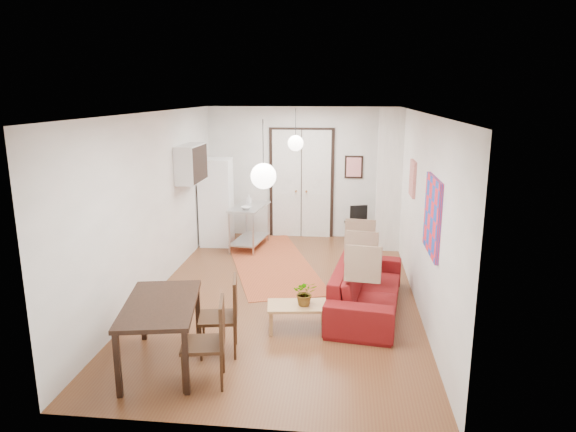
# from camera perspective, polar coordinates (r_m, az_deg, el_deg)

# --- Properties ---
(floor) EXTENTS (7.00, 7.00, 0.00)m
(floor) POSITION_cam_1_polar(r_m,az_deg,el_deg) (8.50, -0.48, -8.52)
(floor) COLOR brown
(floor) RESTS_ON ground
(ceiling) EXTENTS (4.20, 7.00, 0.02)m
(ceiling) POSITION_cam_1_polar(r_m,az_deg,el_deg) (7.88, -0.52, 11.43)
(ceiling) COLOR white
(ceiling) RESTS_ON wall_back
(wall_back) EXTENTS (4.20, 0.02, 2.90)m
(wall_back) POSITION_cam_1_polar(r_m,az_deg,el_deg) (11.49, 1.53, 4.83)
(wall_back) COLOR white
(wall_back) RESTS_ON floor
(wall_front) EXTENTS (4.20, 0.02, 2.90)m
(wall_front) POSITION_cam_1_polar(r_m,az_deg,el_deg) (4.75, -5.44, -8.05)
(wall_front) COLOR white
(wall_front) RESTS_ON floor
(wall_left) EXTENTS (0.02, 7.00, 2.90)m
(wall_left) POSITION_cam_1_polar(r_m,az_deg,el_deg) (8.56, -14.61, 1.37)
(wall_left) COLOR white
(wall_left) RESTS_ON floor
(wall_right) EXTENTS (0.02, 7.00, 2.90)m
(wall_right) POSITION_cam_1_polar(r_m,az_deg,el_deg) (8.10, 14.43, 0.70)
(wall_right) COLOR white
(wall_right) RESTS_ON floor
(double_doors) EXTENTS (1.44, 0.06, 2.50)m
(double_doors) POSITION_cam_1_polar(r_m,az_deg,el_deg) (11.49, 1.51, 3.56)
(double_doors) COLOR white
(double_doors) RESTS_ON wall_back
(stub_partition) EXTENTS (0.50, 0.10, 2.90)m
(stub_partition) POSITION_cam_1_polar(r_m,az_deg,el_deg) (10.56, 11.19, 3.80)
(stub_partition) COLOR white
(stub_partition) RESTS_ON floor
(wall_cabinet) EXTENTS (0.35, 1.00, 0.70)m
(wall_cabinet) POSITION_cam_1_polar(r_m,az_deg,el_deg) (9.83, -10.71, 5.76)
(wall_cabinet) COLOR silver
(wall_cabinet) RESTS_ON wall_left
(painting_popart) EXTENTS (0.05, 1.00, 1.00)m
(painting_popart) POSITION_cam_1_polar(r_m,az_deg,el_deg) (6.85, 15.75, 0.02)
(painting_popart) COLOR red
(painting_popart) RESTS_ON wall_right
(painting_abstract) EXTENTS (0.05, 0.50, 0.60)m
(painting_abstract) POSITION_cam_1_polar(r_m,az_deg,el_deg) (8.81, 13.69, 4.07)
(painting_abstract) COLOR beige
(painting_abstract) RESTS_ON wall_right
(poster_back) EXTENTS (0.40, 0.03, 0.50)m
(poster_back) POSITION_cam_1_polar(r_m,az_deg,el_deg) (11.40, 7.32, 5.42)
(poster_back) COLOR red
(poster_back) RESTS_ON wall_back
(print_left) EXTENTS (0.03, 0.44, 0.54)m
(print_left) POSITION_cam_1_polar(r_m,az_deg,el_deg) (10.34, -10.73, 6.42)
(print_left) COLOR #A16643
(print_left) RESTS_ON wall_left
(pendant_back) EXTENTS (0.30, 0.30, 0.80)m
(pendant_back) POSITION_cam_1_polar(r_m,az_deg,el_deg) (9.91, 0.85, 8.10)
(pendant_back) COLOR white
(pendant_back) RESTS_ON ceiling
(pendant_front) EXTENTS (0.30, 0.30, 0.80)m
(pendant_front) POSITION_cam_1_polar(r_m,az_deg,el_deg) (5.97, -2.74, 4.46)
(pendant_front) COLOR white
(pendant_front) RESTS_ON ceiling
(kilim_rug) EXTENTS (2.46, 3.93, 0.01)m
(kilim_rug) POSITION_cam_1_polar(r_m,az_deg,el_deg) (9.93, -1.88, -5.19)
(kilim_rug) COLOR #A64929
(kilim_rug) RESTS_ON floor
(sofa) EXTENTS (2.49, 1.25, 0.70)m
(sofa) POSITION_cam_1_polar(r_m,az_deg,el_deg) (7.86, 8.75, -7.82)
(sofa) COLOR maroon
(sofa) RESTS_ON floor
(coffee_table) EXTENTS (0.88, 0.56, 0.37)m
(coffee_table) POSITION_cam_1_polar(r_m,az_deg,el_deg) (7.14, 1.08, -10.17)
(coffee_table) COLOR #AE8452
(coffee_table) RESTS_ON floor
(potted_plant) EXTENTS (0.32, 0.36, 0.36)m
(potted_plant) POSITION_cam_1_polar(r_m,az_deg,el_deg) (7.05, 1.91, -8.51)
(potted_plant) COLOR #2D5A28
(potted_plant) RESTS_ON coffee_table
(kitchen_counter) EXTENTS (0.74, 1.24, 0.90)m
(kitchen_counter) POSITION_cam_1_polar(r_m,az_deg,el_deg) (10.77, -4.31, -0.53)
(kitchen_counter) COLOR silver
(kitchen_counter) RESTS_ON floor
(bowl) EXTENTS (0.27, 0.27, 0.05)m
(bowl) POSITION_cam_1_polar(r_m,az_deg,el_deg) (10.40, -4.64, 0.92)
(bowl) COLOR silver
(bowl) RESTS_ON kitchen_counter
(soap_bottle) EXTENTS (0.11, 0.11, 0.19)m
(soap_bottle) POSITION_cam_1_polar(r_m,az_deg,el_deg) (10.92, -4.37, 1.90)
(soap_bottle) COLOR teal
(soap_bottle) RESTS_ON kitchen_counter
(fridge) EXTENTS (0.69, 0.69, 1.85)m
(fridge) POSITION_cam_1_polar(r_m,az_deg,el_deg) (11.02, -7.97, 1.55)
(fridge) COLOR white
(fridge) RESTS_ON floor
(dining_table) EXTENTS (1.07, 1.56, 0.79)m
(dining_table) POSITION_cam_1_polar(r_m,az_deg,el_deg) (6.32, -13.97, -10.05)
(dining_table) COLOR black
(dining_table) RESTS_ON floor
(dining_chair_near) EXTENTS (0.55, 0.71, 0.98)m
(dining_chair_near) POSITION_cam_1_polar(r_m,az_deg,el_deg) (6.60, -7.58, -9.99)
(dining_chair_near) COLOR #321D10
(dining_chair_near) RESTS_ON floor
(dining_chair_far) EXTENTS (0.55, 0.71, 0.98)m
(dining_chair_far) POSITION_cam_1_polar(r_m,az_deg,el_deg) (5.98, -9.19, -12.63)
(dining_chair_far) COLOR #321D10
(dining_chair_far) RESTS_ON floor
(black_side_chair) EXTENTS (0.49, 0.50, 0.84)m
(black_side_chair) POSITION_cam_1_polar(r_m,az_deg,el_deg) (11.38, 7.51, -0.30)
(black_side_chair) COLOR black
(black_side_chair) RESTS_ON floor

